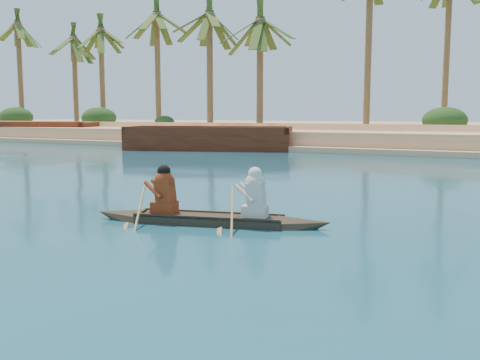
% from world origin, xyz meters
% --- Properties ---
extents(ground, '(160.00, 160.00, 0.00)m').
position_xyz_m(ground, '(0.00, 0.00, 0.00)').
color(ground, '#0C364F').
rests_on(ground, ground).
extents(sandy_embankment, '(150.00, 51.00, 1.50)m').
position_xyz_m(sandy_embankment, '(0.00, 46.89, 0.53)').
color(sandy_embankment, '#E0B27E').
rests_on(sandy_embankment, ground).
extents(palm_grove, '(110.00, 14.00, 16.00)m').
position_xyz_m(palm_grove, '(0.00, 35.00, 8.00)').
color(palm_grove, '#2F541D').
rests_on(palm_grove, ground).
extents(shrub_cluster, '(100.00, 6.00, 2.40)m').
position_xyz_m(shrub_cluster, '(0.00, 31.50, 1.20)').
color(shrub_cluster, '#173613').
rests_on(shrub_cluster, ground).
extents(canoe, '(5.62, 2.03, 1.54)m').
position_xyz_m(canoe, '(2.50, -0.03, 0.30)').
color(canoe, '#30271A').
rests_on(canoe, ground).
extents(barge_left, '(12.81, 6.88, 2.03)m').
position_xyz_m(barge_left, '(-31.86, 25.61, 0.71)').
color(barge_left, brown).
rests_on(barge_left, ground).
extents(barge_mid, '(12.06, 7.22, 1.91)m').
position_xyz_m(barge_mid, '(-10.53, 22.00, 0.67)').
color(barge_mid, brown).
rests_on(barge_mid, ground).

